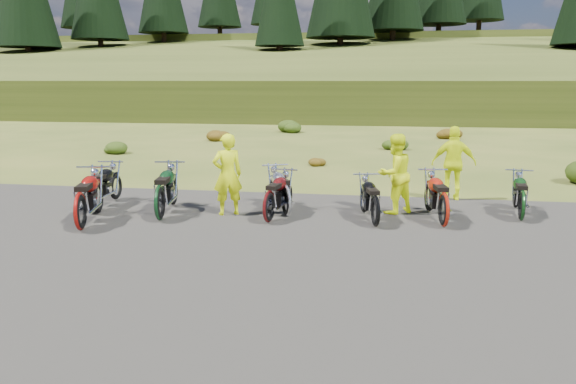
% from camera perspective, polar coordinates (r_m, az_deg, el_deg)
% --- Properties ---
extents(ground, '(300.00, 300.00, 0.00)m').
position_cam_1_polar(ground, '(11.20, -0.71, -4.34)').
color(ground, '#3A4B19').
rests_on(ground, ground).
extents(gravel_pad, '(20.00, 12.00, 0.04)m').
position_cam_1_polar(gravel_pad, '(9.32, -2.87, -7.61)').
color(gravel_pad, black).
rests_on(gravel_pad, ground).
extents(hill_slope, '(300.00, 45.97, 9.37)m').
position_cam_1_polar(hill_slope, '(60.72, 7.64, 8.35)').
color(hill_slope, '#323F15').
rests_on(hill_slope, ground).
extents(hill_plateau, '(300.00, 90.00, 9.17)m').
position_cam_1_polar(hill_plateau, '(120.67, 8.58, 9.74)').
color(hill_plateau, '#323F15').
rests_on(hill_plateau, ground).
extents(shrub_1, '(1.03, 1.03, 0.61)m').
position_cam_1_polar(shrub_1, '(24.67, -17.22, 4.48)').
color(shrub_1, '#1E360D').
rests_on(shrub_1, ground).
extents(shrub_2, '(1.30, 1.30, 0.77)m').
position_cam_1_polar(shrub_2, '(28.51, -7.21, 5.91)').
color(shrub_2, '#5B2D0B').
rests_on(shrub_2, ground).
extents(shrub_3, '(1.56, 1.56, 0.92)m').
position_cam_1_polar(shrub_3, '(33.03, 0.29, 6.86)').
color(shrub_3, '#1E360D').
rests_on(shrub_3, ground).
extents(shrub_4, '(0.77, 0.77, 0.45)m').
position_cam_1_polar(shrub_4, '(20.14, 2.74, 3.32)').
color(shrub_4, '#5B2D0B').
rests_on(shrub_4, ground).
extents(shrub_5, '(1.03, 1.03, 0.61)m').
position_cam_1_polar(shrub_5, '(25.27, 10.72, 4.94)').
color(shrub_5, '#1E360D').
rests_on(shrub_5, ground).
extents(shrub_6, '(1.30, 1.30, 0.77)m').
position_cam_1_polar(shrub_6, '(30.73, 15.97, 5.95)').
color(shrub_6, '#5B2D0B').
rests_on(shrub_6, ground).
extents(motorcycle_0, '(0.78, 2.05, 1.05)m').
position_cam_1_polar(motorcycle_0, '(13.72, -19.20, -2.05)').
color(motorcycle_0, black).
rests_on(motorcycle_0, ground).
extents(motorcycle_1, '(1.27, 2.32, 1.15)m').
position_cam_1_polar(motorcycle_1, '(12.17, -20.22, -3.77)').
color(motorcycle_1, maroon).
rests_on(motorcycle_1, ground).
extents(motorcycle_2, '(1.08, 2.28, 1.15)m').
position_cam_1_polar(motorcycle_2, '(12.52, -12.83, -2.93)').
color(motorcycle_2, black).
rests_on(motorcycle_2, ground).
extents(motorcycle_3, '(1.40, 2.07, 1.03)m').
position_cam_1_polar(motorcycle_3, '(12.59, -0.17, -2.57)').
color(motorcycle_3, silver).
rests_on(motorcycle_3, ground).
extents(motorcycle_4, '(0.91, 2.02, 1.02)m').
position_cam_1_polar(motorcycle_4, '(12.05, -1.94, -3.22)').
color(motorcycle_4, '#440B0C').
rests_on(motorcycle_4, ground).
extents(motorcycle_5, '(1.01, 1.94, 0.97)m').
position_cam_1_polar(motorcycle_5, '(11.83, 8.83, -3.62)').
color(motorcycle_5, black).
rests_on(motorcycle_5, ground).
extents(motorcycle_6, '(0.95, 2.11, 1.06)m').
position_cam_1_polar(motorcycle_6, '(12.12, 15.45, -3.54)').
color(motorcycle_6, '#9A1A0B').
rests_on(motorcycle_6, ground).
extents(motorcycle_7, '(0.86, 1.94, 0.98)m').
position_cam_1_polar(motorcycle_7, '(13.18, 22.55, -2.82)').
color(motorcycle_7, black).
rests_on(motorcycle_7, ground).
extents(person_middle, '(0.80, 0.70, 1.84)m').
position_cam_1_polar(person_middle, '(12.62, -6.16, 1.65)').
color(person_middle, '#CDDF0B').
rests_on(person_middle, ground).
extents(person_right_a, '(1.12, 1.09, 1.81)m').
position_cam_1_polar(person_right_a, '(12.93, 10.78, 1.70)').
color(person_right_a, '#CDDF0B').
rests_on(person_right_a, ground).
extents(person_right_b, '(1.10, 0.46, 1.87)m').
position_cam_1_polar(person_right_b, '(14.76, 16.49, 2.71)').
color(person_right_b, '#CDDF0B').
rests_on(person_right_b, ground).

